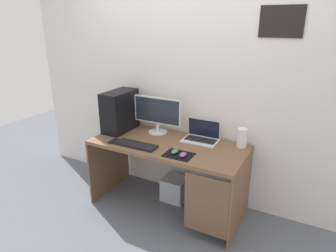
# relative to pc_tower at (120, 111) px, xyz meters

# --- Properties ---
(ground_plane) EXTENTS (8.00, 8.00, 0.00)m
(ground_plane) POSITION_rel_pc_tower_xyz_m (0.64, -0.09, -0.95)
(ground_plane) COLOR slate
(wall_back) EXTENTS (4.00, 0.05, 2.60)m
(wall_back) POSITION_rel_pc_tower_xyz_m (0.64, 0.30, 0.35)
(wall_back) COLOR silver
(wall_back) RESTS_ON ground_plane
(desk) EXTENTS (1.54, 0.69, 0.73)m
(desk) POSITION_rel_pc_tower_xyz_m (0.66, -0.10, -0.36)
(desk) COLOR brown
(desk) RESTS_ON ground_plane
(pc_tower) EXTENTS (0.22, 0.43, 0.44)m
(pc_tower) POSITION_rel_pc_tower_xyz_m (0.00, 0.00, 0.00)
(pc_tower) COLOR black
(pc_tower) RESTS_ON desk
(monitor) EXTENTS (0.55, 0.21, 0.40)m
(monitor) POSITION_rel_pc_tower_xyz_m (0.40, 0.11, -0.01)
(monitor) COLOR silver
(monitor) RESTS_ON desk
(laptop) EXTENTS (0.35, 0.22, 0.21)m
(laptop) POSITION_rel_pc_tower_xyz_m (0.90, 0.13, -0.18)
(laptop) COLOR silver
(laptop) RESTS_ON desk
(speaker) EXTENTS (0.09, 0.09, 0.19)m
(speaker) POSITION_rel_pc_tower_xyz_m (1.31, 0.16, -0.13)
(speaker) COLOR white
(speaker) RESTS_ON desk
(keyboard) EXTENTS (0.42, 0.14, 0.02)m
(keyboard) POSITION_rel_pc_tower_xyz_m (0.40, -0.30, -0.21)
(keyboard) COLOR black
(keyboard) RESTS_ON desk
(mousepad) EXTENTS (0.26, 0.20, 0.00)m
(mousepad) POSITION_rel_pc_tower_xyz_m (0.85, -0.29, -0.22)
(mousepad) COLOR black
(mousepad) RESTS_ON desk
(mouse_left) EXTENTS (0.06, 0.10, 0.03)m
(mouse_left) POSITION_rel_pc_tower_xyz_m (0.81, -0.28, -0.20)
(mouse_left) COLOR #338C4C
(mouse_left) RESTS_ON mousepad
(mouse_right) EXTENTS (0.06, 0.10, 0.03)m
(mouse_right) POSITION_rel_pc_tower_xyz_m (0.90, -0.30, -0.20)
(mouse_right) COLOR #8C4C99
(mouse_right) RESTS_ON mousepad
(cell_phone) EXTENTS (0.07, 0.13, 0.01)m
(cell_phone) POSITION_rel_pc_tower_xyz_m (0.14, -0.31, -0.21)
(cell_phone) COLOR black
(cell_phone) RESTS_ON desk
(subwoofer) EXTENTS (0.25, 0.25, 0.25)m
(subwoofer) POSITION_rel_pc_tower_xyz_m (0.64, 0.08, -0.83)
(subwoofer) COLOR #B7BCC6
(subwoofer) RESTS_ON ground_plane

